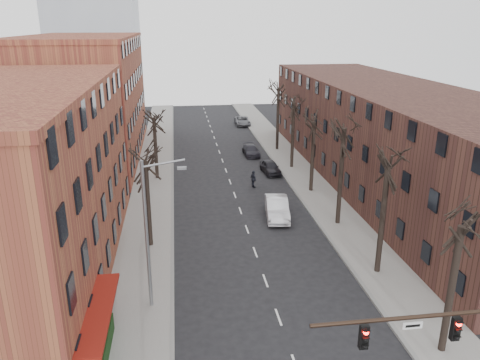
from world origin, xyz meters
name	(u,v)px	position (x,y,z in m)	size (l,w,h in m)	color
sidewalk_left	(154,175)	(-8.00, 35.00, 0.07)	(4.00, 90.00, 0.15)	gray
sidewalk_right	(297,170)	(8.00, 35.00, 0.07)	(4.00, 90.00, 0.15)	gray
building_left_near	(7,190)	(-16.00, 15.00, 6.00)	(12.00, 26.00, 12.00)	brown
building_left_far	(86,100)	(-16.00, 44.00, 7.00)	(12.00, 28.00, 14.00)	brown
building_right	(387,135)	(16.00, 30.00, 5.00)	(12.00, 50.00, 10.00)	#482A22
awning_left	(104,356)	(-9.40, 6.00, 0.00)	(1.20, 7.00, 0.15)	maroon
hedge	(98,359)	(-9.50, 5.00, 0.65)	(0.80, 6.00, 1.00)	#193512
tree_right_a	(441,352)	(7.60, 4.00, 0.00)	(5.20, 5.20, 10.00)	black
tree_right_b	(377,273)	(7.60, 12.00, 0.00)	(5.20, 5.20, 10.80)	black
tree_right_c	(337,224)	(7.60, 20.00, 0.00)	(5.20, 5.20, 11.60)	black
tree_right_d	(311,191)	(7.60, 28.00, 0.00)	(5.20, 5.20, 10.00)	black
tree_right_e	(291,168)	(7.60, 36.00, 0.00)	(5.20, 5.20, 10.80)	black
tree_right_f	(277,150)	(7.60, 44.00, 0.00)	(5.20, 5.20, 11.60)	black
tree_left_a	(151,246)	(-7.60, 18.00, 0.00)	(5.20, 5.20, 9.50)	black
tree_left_b	(157,179)	(-7.60, 34.00, 0.00)	(5.20, 5.20, 9.50)	black
signal_mast_arm	(476,348)	(5.45, -1.00, 4.40)	(8.14, 0.30, 7.20)	black
streetlight	(149,229)	(-7.03, 10.00, 5.01)	(2.45, 0.22, 9.03)	slate
silver_sedan	(277,208)	(2.91, 22.12, 0.86)	(1.82, 5.23, 1.72)	silver
parked_car_near	(270,167)	(4.77, 34.32, 0.71)	(1.67, 4.14, 1.41)	black
parked_car_mid	(251,150)	(3.80, 41.88, 0.63)	(1.77, 4.37, 1.27)	black
parked_car_far	(243,121)	(5.30, 60.05, 0.68)	(2.26, 4.90, 1.36)	slate
pedestrian_crossing	(253,179)	(2.15, 29.95, 0.88)	(1.03, 0.43, 1.76)	black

